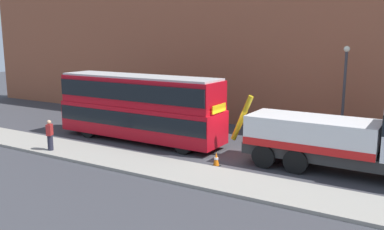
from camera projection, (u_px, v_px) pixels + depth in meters
name	position (u px, v px, depth m)	size (l,w,h in m)	color
ground_plane	(236.00, 155.00, 22.40)	(120.00, 120.00, 0.00)	#38383D
near_kerb	(197.00, 175.00, 18.85)	(60.00, 2.80, 0.15)	gray
building_facade	(287.00, 11.00, 27.38)	(60.00, 1.50, 16.00)	#935138
recovery_tow_truck	(351.00, 138.00, 18.84)	(10.15, 2.72, 3.67)	#2D2D2D
double_decker_bus	(139.00, 105.00, 24.98)	(11.07, 2.65, 4.06)	#B70C19
pedestrian_onlooker	(50.00, 136.00, 22.58)	(0.42, 0.47, 1.71)	#232333
traffic_cone_near_bus	(216.00, 159.00, 20.36)	(0.36, 0.36, 0.72)	orange
street_lamp	(344.00, 86.00, 24.18)	(0.36, 0.36, 5.83)	#38383D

